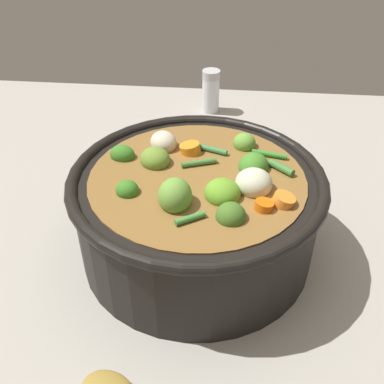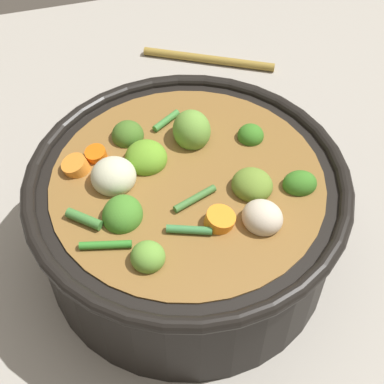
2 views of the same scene
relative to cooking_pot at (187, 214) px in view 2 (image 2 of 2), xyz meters
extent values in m
plane|color=#9E998E|center=(0.00, 0.00, -0.07)|extent=(1.10, 1.10, 0.00)
cylinder|color=black|center=(0.00, 0.00, -0.01)|extent=(0.31, 0.31, 0.12)
torus|color=black|center=(0.00, 0.00, 0.05)|extent=(0.33, 0.33, 0.02)
cylinder|color=olive|center=(0.00, 0.00, 0.00)|extent=(0.27, 0.27, 0.11)
ellipsoid|color=#649D28|center=(-0.03, 0.04, 0.06)|extent=(0.06, 0.06, 0.03)
ellipsoid|color=#397723|center=(0.10, -0.04, 0.06)|extent=(0.04, 0.03, 0.03)
ellipsoid|color=olive|center=(0.06, -0.03, 0.06)|extent=(0.06, 0.05, 0.03)
ellipsoid|color=#397822|center=(0.08, 0.04, 0.06)|extent=(0.04, 0.04, 0.02)
ellipsoid|color=#689A3A|center=(0.02, 0.06, 0.07)|extent=(0.04, 0.04, 0.04)
ellipsoid|color=#436D24|center=(-0.04, 0.08, 0.06)|extent=(0.04, 0.04, 0.03)
ellipsoid|color=#438229|center=(-0.07, -0.03, 0.06)|extent=(0.05, 0.05, 0.04)
ellipsoid|color=#659D39|center=(-0.06, -0.08, 0.06)|extent=(0.04, 0.04, 0.03)
cylinder|color=#DD610E|center=(-0.08, 0.06, 0.06)|extent=(0.03, 0.03, 0.02)
cylinder|color=orange|center=(-0.10, 0.04, 0.06)|extent=(0.03, 0.03, 0.02)
cylinder|color=orange|center=(0.01, -0.06, 0.06)|extent=(0.04, 0.04, 0.02)
ellipsoid|color=beige|center=(0.05, -0.07, 0.06)|extent=(0.05, 0.05, 0.03)
ellipsoid|color=beige|center=(-0.07, 0.02, 0.06)|extent=(0.05, 0.05, 0.04)
cylinder|color=#427736|center=(0.00, -0.03, 0.06)|extent=(0.05, 0.02, 0.01)
cylinder|color=#407B37|center=(-0.11, -0.02, 0.06)|extent=(0.03, 0.03, 0.01)
cylinder|color=#33832A|center=(-0.09, -0.06, 0.06)|extent=(0.05, 0.02, 0.01)
cylinder|color=#3D8144|center=(-0.01, -0.06, 0.06)|extent=(0.04, 0.02, 0.01)
cylinder|color=#41853A|center=(0.00, 0.09, 0.06)|extent=(0.03, 0.03, 0.01)
ellipsoid|color=olive|center=(0.07, 0.23, -0.06)|extent=(0.08, 0.07, 0.01)
cylinder|color=olive|center=(0.12, 0.33, -0.06)|extent=(0.19, 0.11, 0.01)
camera|label=1|loc=(-0.04, 0.46, 0.37)|focal=41.89mm
camera|label=2|loc=(-0.10, -0.36, 0.48)|focal=53.44mm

